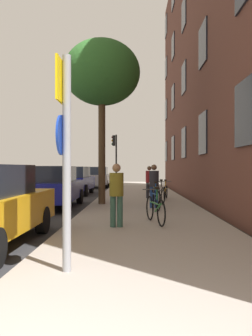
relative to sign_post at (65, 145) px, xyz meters
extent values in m
plane|color=#332D28|center=(-2.18, 11.55, -1.88)|extent=(41.80, 41.80, 0.00)
cube|color=#2D2D30|center=(-4.28, 11.55, -1.88)|extent=(7.00, 38.00, 0.01)
cube|color=#9E9389|center=(1.32, 11.55, -1.82)|extent=(4.20, 38.00, 0.12)
cube|color=brown|center=(3.92, 11.05, 5.50)|extent=(0.50, 27.00, 14.77)
cube|color=#1E232D|center=(3.64, 3.55, 1.01)|extent=(0.06, 1.44, 1.60)
cube|color=#1E232D|center=(3.64, 8.55, 1.01)|extent=(0.06, 1.44, 1.60)
cube|color=#1E232D|center=(3.64, 13.55, 1.01)|extent=(0.06, 1.44, 1.60)
cube|color=#1E232D|center=(3.64, 18.55, 1.01)|extent=(0.06, 1.44, 1.60)
cube|color=#1E232D|center=(3.64, 23.55, 1.01)|extent=(0.06, 1.44, 1.60)
cube|color=#1E232D|center=(3.64, 8.55, 4.45)|extent=(0.06, 1.44, 1.60)
cube|color=#1E232D|center=(3.64, 13.55, 4.45)|extent=(0.06, 1.44, 1.60)
cube|color=#1E232D|center=(3.64, 18.55, 4.45)|extent=(0.06, 1.44, 1.60)
cube|color=#1E232D|center=(3.64, 23.55, 4.45)|extent=(0.06, 1.44, 1.60)
cube|color=#1E232D|center=(3.64, 13.55, 7.89)|extent=(0.06, 1.44, 1.60)
cube|color=#1E232D|center=(3.64, 18.55, 7.89)|extent=(0.06, 1.44, 1.60)
cube|color=#1E232D|center=(3.64, 23.55, 7.89)|extent=(0.06, 1.44, 1.60)
cube|color=#1E232D|center=(3.64, 23.55, 11.33)|extent=(0.06, 1.44, 1.60)
cylinder|color=gray|center=(0.03, 0.00, -0.25)|extent=(0.12, 0.12, 3.03)
cube|color=yellow|center=(-0.05, 0.00, 0.89)|extent=(0.03, 0.60, 0.60)
cylinder|color=#14339E|center=(-0.05, 0.00, 0.14)|extent=(0.03, 0.56, 0.56)
cylinder|color=black|center=(-0.36, 21.30, 0.22)|extent=(0.12, 0.12, 3.96)
cube|color=black|center=(-0.54, 21.30, 1.74)|extent=(0.20, 0.24, 0.80)
sphere|color=#4B0707|center=(-0.65, 21.30, 2.00)|extent=(0.16, 0.16, 0.16)
sphere|color=orange|center=(-0.65, 21.30, 1.74)|extent=(0.16, 0.16, 0.16)
sphere|color=#083E11|center=(-0.65, 21.30, 1.48)|extent=(0.16, 0.16, 0.16)
cylinder|color=#4C3823|center=(-0.32, 8.99, 0.41)|extent=(0.28, 0.28, 4.35)
ellipsoid|color=#2D6628|center=(-0.32, 8.99, 3.51)|extent=(3.08, 3.08, 2.62)
torus|color=black|center=(1.41, 4.69, -1.43)|extent=(0.19, 0.67, 0.67)
torus|color=black|center=(1.64, 3.65, -1.43)|extent=(0.19, 0.67, 0.67)
cylinder|color=#267233|center=(1.52, 4.17, -1.24)|extent=(0.24, 0.89, 0.04)
cylinder|color=#267233|center=(1.58, 3.91, -1.33)|extent=(0.16, 0.54, 0.29)
cylinder|color=#267233|center=(1.56, 4.02, -0.99)|extent=(0.04, 0.04, 0.28)
cube|color=black|center=(1.56, 4.02, -0.83)|extent=(0.10, 0.24, 0.06)
cylinder|color=#4C4C4C|center=(1.41, 4.69, -0.91)|extent=(0.42, 0.12, 0.03)
torus|color=black|center=(1.62, 7.64, -1.42)|extent=(0.15, 0.68, 0.69)
torus|color=black|center=(1.78, 6.67, -1.42)|extent=(0.15, 0.68, 0.69)
cylinder|color=#194C99|center=(1.70, 7.15, -1.23)|extent=(0.17, 0.83, 0.04)
cylinder|color=#194C99|center=(1.74, 6.91, -1.32)|extent=(0.12, 0.50, 0.27)
cylinder|color=#194C99|center=(1.72, 7.01, -0.98)|extent=(0.04, 0.04, 0.28)
cube|color=black|center=(1.72, 7.01, -0.82)|extent=(0.10, 0.24, 0.06)
cylinder|color=#4C4C4C|center=(1.62, 7.64, -0.90)|extent=(0.42, 0.10, 0.03)
torus|color=black|center=(2.00, 9.59, -1.42)|extent=(0.11, 0.69, 0.69)
torus|color=black|center=(2.10, 8.59, -1.42)|extent=(0.11, 0.69, 0.69)
cylinder|color=black|center=(2.05, 9.09, -1.23)|extent=(0.13, 0.85, 0.04)
cylinder|color=black|center=(2.08, 8.84, -1.31)|extent=(0.09, 0.52, 0.28)
cylinder|color=black|center=(2.07, 8.94, -0.97)|extent=(0.04, 0.04, 0.28)
cube|color=black|center=(2.07, 8.94, -0.81)|extent=(0.10, 0.24, 0.06)
cylinder|color=#4C4C4C|center=(2.00, 9.59, -0.89)|extent=(0.42, 0.07, 0.03)
torus|color=black|center=(2.52, 11.45, -1.45)|extent=(0.15, 0.62, 0.62)
torus|color=black|center=(2.34, 10.49, -1.45)|extent=(0.15, 0.62, 0.62)
cylinder|color=#C68C19|center=(2.43, 10.97, -1.28)|extent=(0.20, 0.83, 0.04)
cylinder|color=#C68C19|center=(2.38, 10.73, -1.36)|extent=(0.14, 0.51, 0.27)
cylinder|color=#C68C19|center=(2.40, 10.82, -1.04)|extent=(0.04, 0.04, 0.28)
cube|color=black|center=(2.40, 10.82, -0.88)|extent=(0.10, 0.24, 0.06)
cylinder|color=#4C4C4C|center=(2.52, 11.45, -0.96)|extent=(0.42, 0.11, 0.03)
torus|color=black|center=(1.87, 13.81, -1.45)|extent=(0.17, 0.63, 0.64)
torus|color=black|center=(2.09, 12.74, -1.45)|extent=(0.17, 0.63, 0.64)
cylinder|color=#267233|center=(1.98, 13.28, -1.27)|extent=(0.23, 0.92, 0.04)
cylinder|color=#267233|center=(2.04, 13.01, -1.35)|extent=(0.16, 0.56, 0.30)
cylinder|color=#267233|center=(2.01, 13.12, -1.03)|extent=(0.04, 0.04, 0.28)
cube|color=black|center=(2.01, 13.12, -0.87)|extent=(0.10, 0.24, 0.06)
cylinder|color=#4C4C4C|center=(1.87, 13.81, -0.95)|extent=(0.42, 0.11, 0.03)
cylinder|color=#33594C|center=(0.46, 3.60, -1.39)|extent=(0.14, 0.14, 0.76)
cylinder|color=#33594C|center=(0.63, 3.60, -1.39)|extent=(0.14, 0.14, 0.76)
cylinder|color=olive|center=(0.54, 3.60, -0.72)|extent=(0.49, 0.49, 0.57)
sphere|color=#936B4C|center=(0.54, 3.60, -0.32)|extent=(0.20, 0.20, 0.20)
cylinder|color=navy|center=(1.61, 7.63, -1.38)|extent=(0.14, 0.14, 0.76)
cylinder|color=navy|center=(1.79, 7.63, -1.38)|extent=(0.14, 0.14, 0.76)
cylinder|color=#26262D|center=(1.70, 7.63, -0.71)|extent=(0.36, 0.36, 0.57)
sphere|color=brown|center=(1.70, 7.63, -0.30)|extent=(0.21, 0.21, 0.21)
cylinder|color=#26262D|center=(1.63, 11.57, -1.39)|extent=(0.14, 0.14, 0.74)
cylinder|color=#26262D|center=(1.79, 11.57, -1.39)|extent=(0.14, 0.14, 0.74)
cylinder|color=maroon|center=(1.71, 11.57, -0.74)|extent=(0.43, 0.43, 0.56)
sphere|color=brown|center=(1.71, 11.57, -0.34)|extent=(0.20, 0.20, 0.20)
cylinder|color=black|center=(-1.20, 3.31, -1.55)|extent=(0.22, 0.64, 0.64)
cube|color=navy|center=(-2.21, 8.62, -1.20)|extent=(1.92, 4.48, 0.70)
cube|color=#1E232D|center=(-2.21, 8.39, -0.55)|extent=(1.59, 2.52, 0.60)
cylinder|color=black|center=(-3.06, 10.04, -1.55)|extent=(0.22, 0.64, 0.64)
cylinder|color=black|center=(-1.37, 10.04, -1.55)|extent=(0.22, 0.64, 0.64)
cylinder|color=black|center=(-3.06, 7.19, -1.55)|extent=(0.22, 0.64, 0.64)
cylinder|color=black|center=(-1.37, 7.19, -1.55)|extent=(0.22, 0.64, 0.64)
cube|color=navy|center=(-2.50, 15.13, -1.20)|extent=(1.99, 4.26, 0.70)
cube|color=#2D3847|center=(-2.50, 14.92, -0.55)|extent=(1.63, 2.40, 0.60)
cylinder|color=black|center=(-3.35, 16.48, -1.55)|extent=(0.22, 0.64, 0.64)
cylinder|color=black|center=(-1.66, 16.48, -1.55)|extent=(0.22, 0.64, 0.64)
cylinder|color=black|center=(-3.35, 13.79, -1.55)|extent=(0.22, 0.64, 0.64)
cylinder|color=black|center=(-1.66, 13.79, -1.55)|extent=(0.22, 0.64, 0.64)
cube|color=#B7B7BC|center=(-1.84, 22.02, -1.20)|extent=(1.75, 4.01, 0.70)
cube|color=#2D3847|center=(-1.84, 21.82, -0.55)|extent=(1.46, 2.25, 0.60)
cylinder|color=black|center=(-2.62, 23.30, -1.55)|extent=(0.22, 0.64, 0.64)
cylinder|color=black|center=(-1.06, 23.30, -1.55)|extent=(0.22, 0.64, 0.64)
cylinder|color=black|center=(-2.62, 20.74, -1.55)|extent=(0.22, 0.64, 0.64)
cylinder|color=black|center=(-1.06, 20.74, -1.55)|extent=(0.22, 0.64, 0.64)
camera|label=1|loc=(0.96, -4.78, -0.31)|focal=36.73mm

